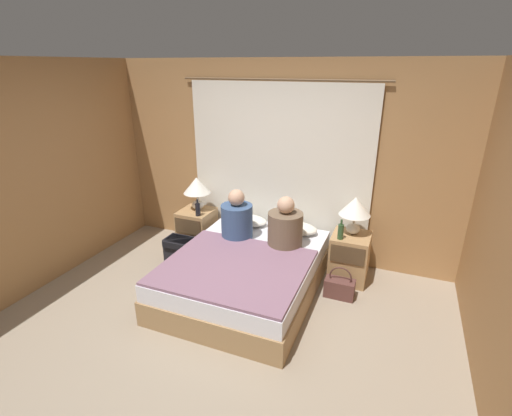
# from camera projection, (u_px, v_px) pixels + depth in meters

# --- Properties ---
(ground_plane) EXTENTS (16.00, 16.00, 0.00)m
(ground_plane) POSITION_uv_depth(u_px,v_px,m) (211.00, 338.00, 3.52)
(ground_plane) COLOR gray
(wall_back) EXTENTS (4.60, 0.06, 2.50)m
(wall_back) POSITION_uv_depth(u_px,v_px,m) (279.00, 162.00, 4.75)
(wall_back) COLOR #A37547
(wall_back) RESTS_ON ground_plane
(wall_left) EXTENTS (0.06, 3.97, 2.50)m
(wall_left) POSITION_uv_depth(u_px,v_px,m) (13.00, 185.00, 3.86)
(wall_left) COLOR #A37547
(wall_left) RESTS_ON ground_plane
(curtain_panel) EXTENTS (2.57, 0.02, 2.27)m
(curtain_panel) POSITION_uv_depth(u_px,v_px,m) (278.00, 172.00, 4.74)
(curtain_panel) COLOR silver
(curtain_panel) RESTS_ON ground_plane
(bed) EXTENTS (1.51, 1.96, 0.46)m
(bed) POSITION_uv_depth(u_px,v_px,m) (246.00, 273.00, 4.18)
(bed) COLOR #99754C
(bed) RESTS_ON ground_plane
(nightstand_left) EXTENTS (0.43, 0.46, 0.57)m
(nightstand_left) POSITION_uv_depth(u_px,v_px,m) (197.00, 230.00, 5.11)
(nightstand_left) COLOR #A87F51
(nightstand_left) RESTS_ON ground_plane
(nightstand_right) EXTENTS (0.43, 0.46, 0.57)m
(nightstand_right) POSITION_uv_depth(u_px,v_px,m) (349.00, 257.00, 4.39)
(nightstand_right) COLOR #A87F51
(nightstand_right) RESTS_ON ground_plane
(lamp_left) EXTENTS (0.36, 0.36, 0.45)m
(lamp_left) POSITION_uv_depth(u_px,v_px,m) (197.00, 187.00, 4.95)
(lamp_left) COLOR silver
(lamp_left) RESTS_ON nightstand_left
(lamp_right) EXTENTS (0.36, 0.36, 0.45)m
(lamp_right) POSITION_uv_depth(u_px,v_px,m) (355.00, 208.00, 4.22)
(lamp_right) COLOR silver
(lamp_right) RESTS_ON nightstand_right
(pillow_left) EXTENTS (0.56, 0.34, 0.12)m
(pillow_left) POSITION_uv_depth(u_px,v_px,m) (246.00, 220.00, 4.85)
(pillow_left) COLOR silver
(pillow_left) RESTS_ON bed
(pillow_right) EXTENTS (0.56, 0.34, 0.12)m
(pillow_right) POSITION_uv_depth(u_px,v_px,m) (295.00, 228.00, 4.62)
(pillow_right) COLOR silver
(pillow_right) RESTS_ON bed
(blanket_on_bed) EXTENTS (1.45, 1.29, 0.03)m
(blanket_on_bed) POSITION_uv_depth(u_px,v_px,m) (234.00, 267.00, 3.83)
(blanket_on_bed) COLOR slate
(blanket_on_bed) RESTS_ON bed
(person_left_in_bed) EXTENTS (0.38, 0.38, 0.61)m
(person_left_in_bed) POSITION_uv_depth(u_px,v_px,m) (237.00, 219.00, 4.43)
(person_left_in_bed) COLOR #38517A
(person_left_in_bed) RESTS_ON bed
(person_right_in_bed) EXTENTS (0.40, 0.40, 0.60)m
(person_right_in_bed) POSITION_uv_depth(u_px,v_px,m) (285.00, 227.00, 4.22)
(person_right_in_bed) COLOR brown
(person_right_in_bed) RESTS_ON bed
(beer_bottle_on_left_stand) EXTENTS (0.07, 0.07, 0.23)m
(beer_bottle_on_left_stand) POSITION_uv_depth(u_px,v_px,m) (198.00, 209.00, 4.81)
(beer_bottle_on_left_stand) COLOR black
(beer_bottle_on_left_stand) RESTS_ON nightstand_left
(beer_bottle_on_right_stand) EXTENTS (0.07, 0.07, 0.24)m
(beer_bottle_on_right_stand) POSITION_uv_depth(u_px,v_px,m) (341.00, 231.00, 4.17)
(beer_bottle_on_right_stand) COLOR #2D4C28
(beer_bottle_on_right_stand) RESTS_ON nightstand_right
(backpack_on_floor) EXTENTS (0.36, 0.27, 0.39)m
(backpack_on_floor) POSITION_uv_depth(u_px,v_px,m) (180.00, 251.00, 4.69)
(backpack_on_floor) COLOR black
(backpack_on_floor) RESTS_ON ground_plane
(handbag_on_floor) EXTENTS (0.33, 0.17, 0.37)m
(handbag_on_floor) POSITION_uv_depth(u_px,v_px,m) (340.00, 287.00, 4.10)
(handbag_on_floor) COLOR brown
(handbag_on_floor) RESTS_ON ground_plane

